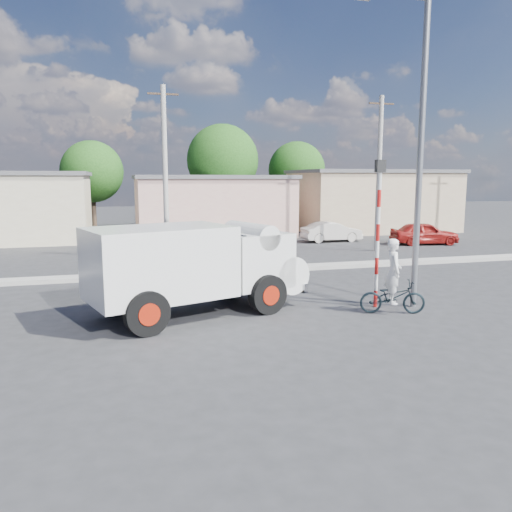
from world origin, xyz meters
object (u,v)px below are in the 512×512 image
object	(u,v)px
car_red	(424,233)
streetlight	(416,138)
traffic_pole	(378,221)
cyclist	(393,282)
bicycle	(392,297)
car_cream	(332,232)
truck	(200,265)

from	to	relation	value
car_red	streetlight	size ratio (longest dim) A/B	0.43
traffic_pole	streetlight	distance (m)	2.56
cyclist	traffic_pole	bearing A→B (deg)	24.53
car_red	traffic_pole	xyz separation A→B (m)	(-9.85, -12.21, 1.94)
car_red	bicycle	bearing A→B (deg)	153.57
bicycle	streetlight	size ratio (longest dim) A/B	0.20
car_cream	streetlight	size ratio (longest dim) A/B	0.41
cyclist	traffic_pole	xyz separation A→B (m)	(-0.09, 0.80, 1.67)
cyclist	truck	bearing A→B (deg)	92.81
bicycle	traffic_pole	size ratio (longest dim) A/B	0.42
streetlight	car_red	bearing A→B (deg)	54.52
cyclist	car_cream	distance (m)	16.47
car_red	streetlight	world-z (taller)	streetlight
car_cream	truck	bearing A→B (deg)	142.24
streetlight	cyclist	bearing A→B (deg)	-149.40
streetlight	bicycle	bearing A→B (deg)	-149.40
truck	cyclist	xyz separation A→B (m)	(5.30, -1.43, -0.49)
car_red	truck	bearing A→B (deg)	138.00
car_cream	streetlight	distance (m)	16.34
car_cream	traffic_pole	bearing A→B (deg)	159.16
bicycle	car_cream	world-z (taller)	car_cream
cyclist	car_red	size ratio (longest dim) A/B	0.48
truck	cyclist	bearing A→B (deg)	-33.33
truck	cyclist	size ratio (longest dim) A/B	3.53
traffic_pole	truck	bearing A→B (deg)	173.10
car_cream	car_red	xyz separation A→B (m)	(4.69, -2.66, 0.05)
streetlight	traffic_pole	bearing A→B (deg)	162.27
cyclist	streetlight	world-z (taller)	streetlight
car_cream	streetlight	xyz separation A→B (m)	(-4.22, -15.17, 4.36)
cyclist	car_red	world-z (taller)	cyclist
truck	streetlight	world-z (taller)	streetlight
truck	car_cream	distance (m)	17.63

